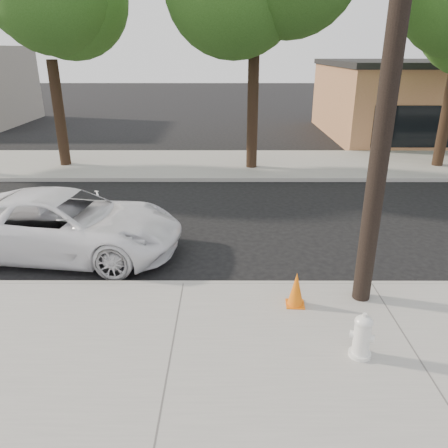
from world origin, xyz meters
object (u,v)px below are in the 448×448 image
Objects in this scene: fire_hydrant at (362,337)px; traffic_cone at (296,289)px; utility_pole at (393,53)px; police_cruiser at (66,224)px.

traffic_cone is at bearing 141.38° from fire_hydrant.
utility_pole is 12.10× the size of fire_hydrant.
traffic_cone is (-1.35, -0.27, -4.21)m from utility_pole.
traffic_cone is (-0.81, 1.52, -0.03)m from fire_hydrant.
utility_pole is at bearing 96.48° from fire_hydrant.
utility_pole is at bearing 11.30° from traffic_cone.
police_cruiser is at bearing 153.64° from traffic_cone.
utility_pole reaches higher than traffic_cone.
fire_hydrant is (6.08, -4.13, -0.28)m from police_cruiser.
police_cruiser is at bearing 169.02° from fire_hydrant.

